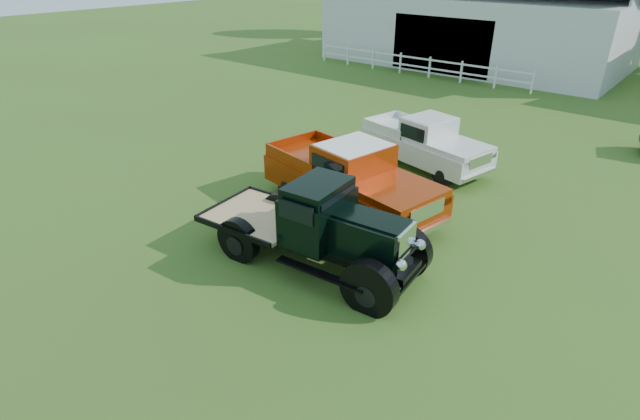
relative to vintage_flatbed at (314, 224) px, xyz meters
The scene contains 6 objects.
ground 1.33m from the vintage_flatbed, 136.65° to the right, with size 120.00×120.00×0.00m, color #3F6C20.
shed_left 26.62m from the vintage_flatbed, 106.57° to the left, with size 18.80×10.20×5.60m, color #BEBEBE, non-canonical shape.
fence_rail 21.27m from the vintage_flatbed, 113.78° to the left, with size 14.20×0.16×1.20m, color white, non-canonical shape.
vintage_flatbed is the anchor object (origin of this frame).
red_pickup 2.92m from the vintage_flatbed, 110.06° to the left, with size 5.68×2.18×2.07m, color #892504, non-canonical shape.
white_pickup 7.14m from the vintage_flatbed, 98.26° to the left, with size 4.72×1.83×1.73m, color silver, non-canonical shape.
Camera 1 is at (7.09, -7.11, 6.67)m, focal length 28.00 mm.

